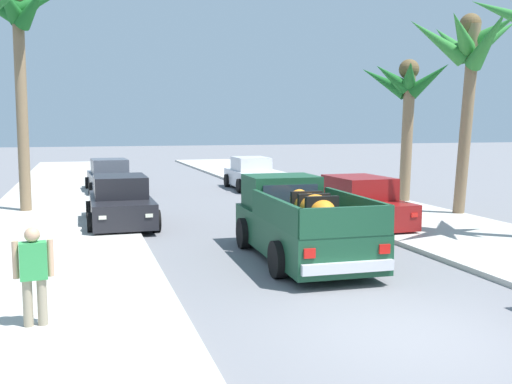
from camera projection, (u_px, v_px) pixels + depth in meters
The scene contains 14 objects.
ground_plane at pixel (414, 335), 8.50m from camera, with size 160.00×160.00×0.00m, color slate.
sidewalk_left at pixel (56, 220), 18.35m from camera, with size 4.65×60.00×0.12m, color #B2AFA8.
sidewalk_right at pixel (364, 207), 21.46m from camera, with size 4.65×60.00×0.12m, color #B2AFA8.
curb_left at pixel (87, 219), 18.62m from camera, with size 0.16×60.00×0.10m, color silver.
curb_right at pixel (342, 208), 21.20m from camera, with size 0.16×60.00×0.10m, color silver.
pickup_truck at pixel (299, 223), 13.35m from camera, with size 2.35×5.27×1.80m.
car_left_near at pixel (121, 203), 17.64m from camera, with size 2.02×4.26×1.54m.
car_right_near at pixel (251, 174), 27.84m from camera, with size 2.10×4.29×1.54m.
car_left_mid at pixel (110, 177), 26.26m from camera, with size 2.17×4.32×1.54m.
car_right_mid at pixel (357, 204), 17.44m from camera, with size 2.08×4.28×1.54m.
palm_tree_left_fore at pixel (408, 89), 22.26m from camera, with size 3.41×3.53×5.57m.
palm_tree_right_fore at pixel (469, 52), 18.61m from camera, with size 3.81×4.00×6.64m.
palm_tree_left_mid at pixel (17, 25), 19.50m from camera, with size 3.42×3.71×7.78m.
pedestrian at pixel (34, 273), 8.46m from camera, with size 0.57×0.25×1.59m.
Camera 1 is at (-4.59, -7.19, 3.06)m, focal length 40.71 mm.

